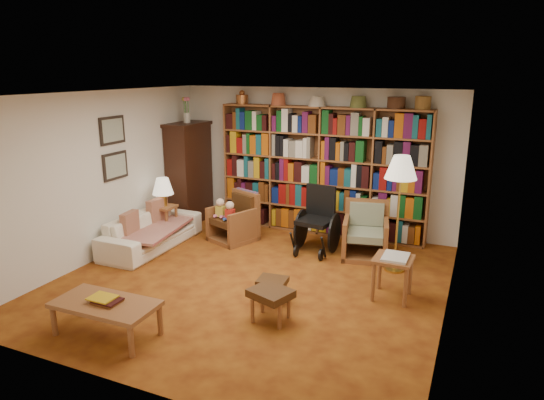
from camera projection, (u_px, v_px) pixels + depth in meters
The scene contains 23 objects.
floor at pixel (252, 281), 6.62m from camera, with size 5.00×5.00×0.00m, color #A15B18.
ceiling at pixel (249, 94), 5.97m from camera, with size 5.00×5.00×0.00m, color silver.
wall_back at pixel (313, 160), 8.51m from camera, with size 5.00×5.00×0.00m, color white.
wall_front at pixel (120, 259), 4.09m from camera, with size 5.00×5.00×0.00m, color white.
wall_left at pixel (101, 176), 7.27m from camera, with size 5.00×5.00×0.00m, color white.
wall_right at pixel (454, 215), 5.33m from camera, with size 5.00×5.00×0.00m, color white.
bookshelf at pixel (321, 167), 8.30m from camera, with size 3.60×0.30×2.42m.
curio_cabinet at pixel (189, 172), 9.02m from camera, with size 0.50×0.95×2.40m.
framed_pictures at pixel (114, 148), 7.43m from camera, with size 0.03×0.52×0.97m.
sofa at pixel (152, 231), 7.81m from camera, with size 0.74×1.88×0.55m, color white.
sofa_throw at pixel (154, 230), 7.79m from camera, with size 0.76×1.42×0.04m, color beige.
cushion_left at pixel (158, 214), 8.13m from camera, with size 0.13×0.40×0.40m, color maroon.
cushion_right at pixel (130, 226), 7.51m from camera, with size 0.12×0.37×0.37m, color maroon.
side_table_lamp at pixel (164, 215), 8.26m from camera, with size 0.38×0.38×0.55m.
table_lamp at pixel (163, 187), 8.13m from camera, with size 0.36×0.36×0.49m.
armchair_leather at pixel (235, 220), 8.17m from camera, with size 0.88×0.88×0.82m.
armchair_sage at pixel (367, 235), 7.47m from camera, with size 0.81×0.83×0.84m.
wheelchair at pixel (317, 222), 7.65m from camera, with size 0.59×0.82×1.03m.
floor_lamp at pixel (401, 172), 6.60m from camera, with size 0.44×0.44×1.67m.
side_table_papers at pixel (393, 265), 6.02m from camera, with size 0.48×0.48×0.57m.
footstool_a at pixel (272, 283), 5.98m from camera, with size 0.38×0.33×0.30m.
footstool_b at pixel (271, 295), 5.50m from camera, with size 0.55×0.50×0.38m.
coffee_table at pixel (106, 306), 5.19m from camera, with size 1.14×0.59×0.44m.
Camera 1 is at (2.71, -5.48, 2.80)m, focal length 32.00 mm.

